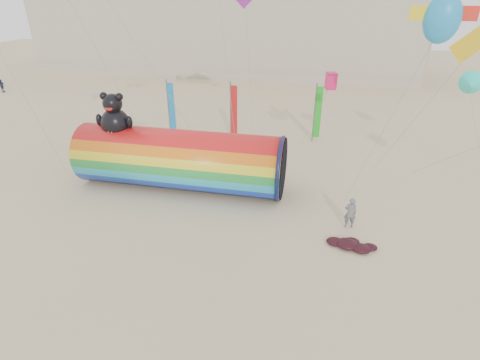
% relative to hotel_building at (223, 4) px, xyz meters
% --- Properties ---
extents(ground, '(160.00, 160.00, 0.00)m').
position_rel_hotel_building_xyz_m(ground, '(12.00, -45.95, -10.31)').
color(ground, '#CCB58C').
rests_on(ground, ground).
extents(hotel_building, '(60.40, 15.40, 20.60)m').
position_rel_hotel_building_xyz_m(hotel_building, '(0.00, 0.00, 0.00)').
color(hotel_building, '#B7AD99').
rests_on(hotel_building, ground).
extents(windsock_assembly, '(13.81, 4.21, 6.37)m').
position_rel_hotel_building_xyz_m(windsock_assembly, '(7.76, -41.58, -8.20)').
color(windsock_assembly, red).
rests_on(windsock_assembly, ground).
extents(kite_handler, '(0.73, 0.52, 1.87)m').
position_rel_hotel_building_xyz_m(kite_handler, '(18.80, -44.28, -9.38)').
color(kite_handler, slate).
rests_on(kite_handler, ground).
extents(fabric_bundle, '(2.62, 1.35, 0.41)m').
position_rel_hotel_building_xyz_m(fabric_bundle, '(18.83, -46.24, -10.14)').
color(fabric_bundle, '#3D0B15').
rests_on(fabric_bundle, ground).
extents(festival_banners, '(13.58, 1.44, 5.20)m').
position_rel_hotel_building_xyz_m(festival_banners, '(9.66, -31.66, -7.67)').
color(festival_banners, '#59595E').
rests_on(festival_banners, ground).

